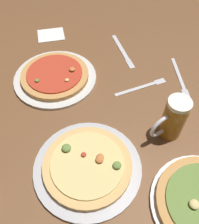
{
  "coord_description": "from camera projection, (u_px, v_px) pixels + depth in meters",
  "views": [
    {
      "loc": [
        0.1,
        -0.54,
        0.71
      ],
      "look_at": [
        0.0,
        0.0,
        0.02
      ],
      "focal_mm": 39.73,
      "sensor_mm": 36.0,
      "label": 1
    }
  ],
  "objects": [
    {
      "name": "fork_left",
      "position": [
        180.0,
        78.0,
        1.02
      ],
      "size": [
        0.07,
        0.23,
        0.01
      ],
      "color": "silver",
      "rests_on": "ground_plane"
    },
    {
      "name": "napkin_folded",
      "position": [
        51.0,
        35.0,
        1.2
      ],
      "size": [
        0.15,
        0.14,
        0.01
      ],
      "primitive_type": "cube",
      "rotation": [
        0.0,
        0.0,
        0.39
      ],
      "color": "white",
      "rests_on": "ground_plane"
    },
    {
      "name": "pizza_plate_near",
      "position": [
        88.0,
        166.0,
        0.76
      ],
      "size": [
        0.33,
        0.33,
        0.05
      ],
      "color": "#B2B2B7",
      "rests_on": "ground_plane"
    },
    {
      "name": "ground_plane",
      "position": [
        100.0,
        118.0,
        0.91
      ],
      "size": [
        2.4,
        2.4,
        0.03
      ],
      "primitive_type": "cube",
      "color": "brown"
    },
    {
      "name": "knife_right",
      "position": [
        123.0,
        51.0,
        1.12
      ],
      "size": [
        0.13,
        0.23,
        0.01
      ],
      "color": "silver",
      "rests_on": "ground_plane"
    },
    {
      "name": "fork_spare",
      "position": [
        142.0,
        87.0,
        0.98
      ],
      "size": [
        0.2,
        0.14,
        0.01
      ],
      "color": "silver",
      "rests_on": "ground_plane"
    },
    {
      "name": "beer_mug_dark",
      "position": [
        173.0,
        119.0,
        0.79
      ],
      "size": [
        0.11,
        0.11,
        0.16
      ],
      "color": "#9E6619",
      "rests_on": "ground_plane"
    },
    {
      "name": "pizza_plate_far",
      "position": [
        55.0,
        76.0,
        1.0
      ],
      "size": [
        0.33,
        0.33,
        0.05
      ],
      "color": "silver",
      "rests_on": "ground_plane"
    }
  ]
}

